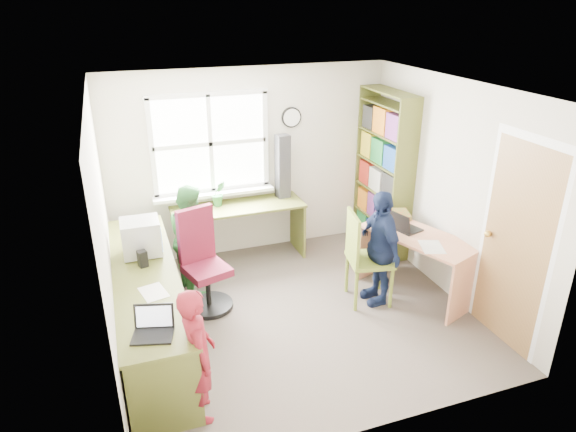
% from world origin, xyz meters
% --- Properties ---
extents(room, '(3.64, 3.44, 2.44)m').
position_xyz_m(room, '(0.01, 0.10, 1.22)').
color(room, '#494039').
rests_on(room, ground).
extents(l_desk, '(2.38, 2.95, 0.75)m').
position_xyz_m(l_desk, '(-1.31, -0.28, 0.46)').
color(l_desk, brown).
rests_on(l_desk, ground).
extents(right_desk, '(1.01, 1.40, 0.74)m').
position_xyz_m(right_desk, '(1.43, -0.05, 0.53)').
color(right_desk, '#E89C74').
rests_on(right_desk, ground).
extents(bookshelf, '(0.30, 1.02, 2.10)m').
position_xyz_m(bookshelf, '(1.65, 1.19, 1.00)').
color(bookshelf, brown).
rests_on(bookshelf, ground).
extents(swivel_chair, '(0.65, 0.65, 1.12)m').
position_xyz_m(swivel_chair, '(-0.88, 0.51, 0.48)').
color(swivel_chair, black).
rests_on(swivel_chair, ground).
extents(wooden_chair, '(0.54, 0.54, 1.06)m').
position_xyz_m(wooden_chair, '(0.79, 0.02, 0.57)').
color(wooden_chair, olive).
rests_on(wooden_chair, ground).
extents(crt_monitor, '(0.38, 0.34, 0.37)m').
position_xyz_m(crt_monitor, '(-1.48, 0.48, 0.94)').
color(crt_monitor, '#B1B0B5').
rests_on(crt_monitor, l_desk).
extents(laptop_left, '(0.37, 0.33, 0.21)m').
position_xyz_m(laptop_left, '(-1.52, -0.92, 0.80)').
color(laptop_left, black).
rests_on(laptop_left, l_desk).
extents(laptop_right, '(0.37, 0.41, 0.23)m').
position_xyz_m(laptop_right, '(1.32, 0.14, 0.79)').
color(laptop_right, black).
rests_on(laptop_right, right_desk).
extents(speaker_a, '(0.10, 0.10, 0.16)m').
position_xyz_m(speaker_a, '(-1.50, 0.21, 0.83)').
color(speaker_a, black).
rests_on(speaker_a, l_desk).
extents(speaker_b, '(0.09, 0.09, 0.17)m').
position_xyz_m(speaker_b, '(-1.48, 0.85, 0.83)').
color(speaker_b, black).
rests_on(speaker_b, l_desk).
extents(cd_tower, '(0.18, 0.17, 0.82)m').
position_xyz_m(cd_tower, '(0.38, 1.53, 1.16)').
color(cd_tower, black).
rests_on(cd_tower, l_desk).
extents(game_box, '(0.36, 0.36, 0.06)m').
position_xyz_m(game_box, '(1.46, 0.49, 0.76)').
color(game_box, red).
rests_on(game_box, right_desk).
extents(paper_a, '(0.26, 0.33, 0.00)m').
position_xyz_m(paper_a, '(-1.46, -0.31, 0.75)').
color(paper_a, silver).
rests_on(paper_a, l_desk).
extents(paper_b, '(0.32, 0.38, 0.00)m').
position_xyz_m(paper_b, '(1.39, -0.34, 0.74)').
color(paper_b, silver).
rests_on(paper_b, right_desk).
extents(potted_plant, '(0.19, 0.16, 0.32)m').
position_xyz_m(potted_plant, '(-0.47, 1.51, 0.91)').
color(potted_plant, '#2F773B').
rests_on(potted_plant, l_desk).
extents(person_red, '(0.29, 0.43, 1.17)m').
position_xyz_m(person_red, '(-1.22, -1.08, 0.58)').
color(person_red, maroon).
rests_on(person_red, ground).
extents(person_green, '(0.56, 0.68, 1.26)m').
position_xyz_m(person_green, '(-0.92, 0.94, 0.63)').
color(person_green, '#317B35').
rests_on(person_green, ground).
extents(person_navy, '(0.33, 0.77, 1.31)m').
position_xyz_m(person_navy, '(0.95, -0.03, 0.65)').
color(person_navy, '#141F40').
rests_on(person_navy, ground).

